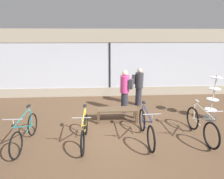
{
  "coord_description": "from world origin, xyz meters",
  "views": [
    {
      "loc": [
        -0.35,
        -4.82,
        2.91
      ],
      "look_at": [
        0.0,
        1.48,
        0.95
      ],
      "focal_mm": 28.0,
      "sensor_mm": 36.0,
      "label": 1
    }
  ],
  "objects": [
    {
      "name": "bicycle_right",
      "position": [
        0.88,
        -0.41,
        0.39
      ],
      "size": [
        0.46,
        1.76,
        1.04
      ],
      "color": "black",
      "rests_on": "ground_plane"
    },
    {
      "name": "display_bench",
      "position": [
        0.15,
        0.78,
        0.38
      ],
      "size": [
        1.4,
        0.44,
        0.47
      ],
      "color": "brown",
      "rests_on": "ground_plane"
    },
    {
      "name": "bicycle_left",
      "position": [
        -0.88,
        -0.49,
        0.37
      ],
      "size": [
        0.46,
        1.65,
        1.01
      ],
      "color": "black",
      "rests_on": "ground_plane"
    },
    {
      "name": "ground_plane",
      "position": [
        0.0,
        0.0,
        0.0
      ],
      "size": [
        24.0,
        24.0,
        0.0
      ],
      "primitive_type": "plane",
      "color": "brown"
    },
    {
      "name": "accessory_rack",
      "position": [
        3.53,
        0.77,
        0.68
      ],
      "size": [
        0.48,
        0.48,
        1.64
      ],
      "color": "#333333",
      "rests_on": "ground_plane"
    },
    {
      "name": "customer_near_rack",
      "position": [
        0.51,
        1.51,
        0.9
      ],
      "size": [
        0.56,
        0.46,
        1.68
      ],
      "color": "#2D2D38",
      "rests_on": "ground_plane"
    },
    {
      "name": "customer_by_window",
      "position": [
        1.17,
        2.22,
        0.87
      ],
      "size": [
        0.53,
        0.4,
        1.62
      ],
      "color": "#2D2D38",
      "rests_on": "ground_plane"
    },
    {
      "name": "shop_back_wall",
      "position": [
        0.0,
        3.48,
        1.64
      ],
      "size": [
        12.0,
        0.08,
        3.2
      ],
      "color": "#B2A893",
      "rests_on": "ground_plane"
    },
    {
      "name": "bicycle_far_right",
      "position": [
        2.52,
        -0.38,
        0.4
      ],
      "size": [
        0.46,
        1.74,
        1.05
      ],
      "color": "black",
      "rests_on": "ground_plane"
    },
    {
      "name": "bicycle_far_left",
      "position": [
        -2.49,
        -0.47,
        0.39
      ],
      "size": [
        0.46,
        1.73,
        1.02
      ],
      "color": "black",
      "rests_on": "ground_plane"
    }
  ]
}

